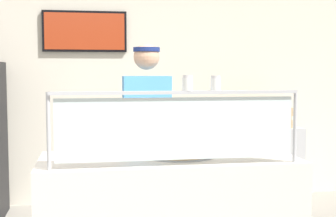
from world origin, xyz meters
The scene contains 9 objects.
shop_rear_unit centered at (0.87, 2.77, 1.36)m, with size 6.15×0.13×2.70m.
sneeze_guard centered at (0.88, 0.06, 1.24)m, with size 1.58×0.06×0.47m.
pizza_tray centered at (0.95, 0.41, 0.97)m, with size 0.51×0.51×0.04m.
pizza_server centered at (0.92, 0.39, 0.99)m, with size 0.07×0.28×0.01m, color #ADAFB7.
parmesan_shaker centered at (0.94, 0.06, 1.46)m, with size 0.06×0.06×0.10m.
pepper_flake_shaker centered at (1.12, 0.06, 1.46)m, with size 0.06×0.06×0.09m.
worker_figure centered at (0.81, 0.99, 1.01)m, with size 0.41×0.50×1.76m.
prep_shelf centered at (2.34, 2.28, 0.46)m, with size 0.70×0.55×0.91m, color #B7BABF.
pizza_box_stack centered at (2.34, 2.28, 1.05)m, with size 0.47×0.45×0.27m.
Camera 1 is at (0.33, -2.80, 1.54)m, focal length 50.63 mm.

